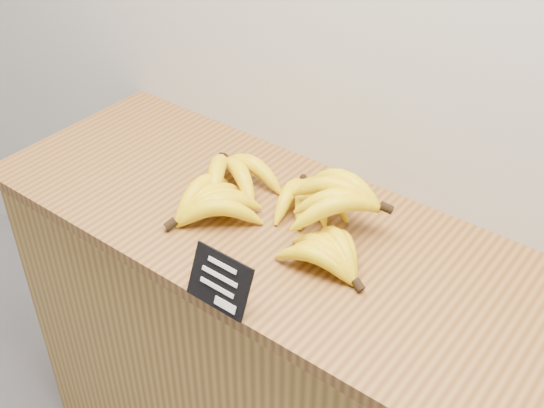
{
  "coord_description": "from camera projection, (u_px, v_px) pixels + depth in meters",
  "views": [
    {
      "loc": [
        0.52,
        1.84,
        1.83
      ],
      "look_at": [
        -0.15,
        2.7,
        1.02
      ],
      "focal_mm": 45.0,
      "sensor_mm": 36.0,
      "label": 1
    }
  ],
  "objects": [
    {
      "name": "counter",
      "position": [
        284.0,
        375.0,
        1.73
      ],
      "size": [
        1.36,
        0.5,
        0.9
      ],
      "primitive_type": "cube",
      "color": "#AD8237",
      "rests_on": "ground"
    },
    {
      "name": "banana_pile",
      "position": [
        279.0,
        201.0,
        1.44
      ],
      "size": [
        0.52,
        0.37,
        0.12
      ],
      "color": "yellow",
      "rests_on": "counter_top"
    },
    {
      "name": "chalkboard_sign",
      "position": [
        219.0,
        281.0,
        1.24
      ],
      "size": [
        0.13,
        0.05,
        0.1
      ],
      "primitive_type": "cube",
      "rotation": [
        -0.4,
        0.0,
        0.0
      ],
      "color": "black",
      "rests_on": "counter_top"
    },
    {
      "name": "counter_top",
      "position": [
        286.0,
        233.0,
        1.45
      ],
      "size": [
        1.41,
        0.54,
        0.03
      ],
      "primitive_type": "cube",
      "color": "brown",
      "rests_on": "counter"
    }
  ]
}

